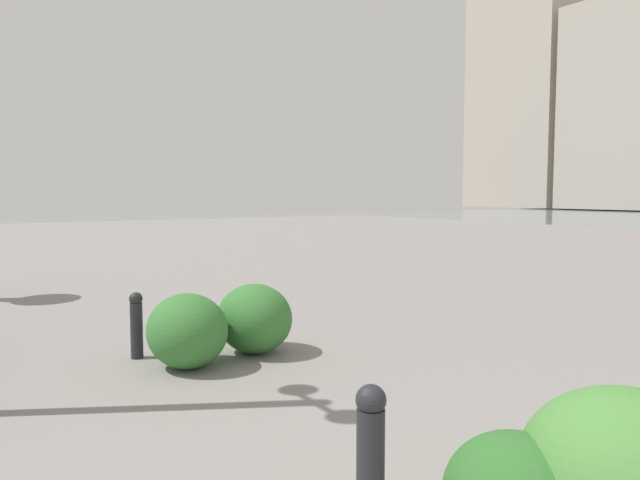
{
  "coord_description": "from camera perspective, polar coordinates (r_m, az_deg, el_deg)",
  "views": [
    {
      "loc": [
        0.04,
        1.08,
        1.62
      ],
      "look_at": [
        10.07,
        -5.51,
        0.67
      ],
      "focal_mm": 32.96,
      "sensor_mm": 36.0,
      "label": 1
    }
  ],
  "objects": [
    {
      "name": "shrub_wide",
      "position": [
        5.65,
        -12.76,
        -8.59
      ],
      "size": [
        0.82,
        0.74,
        0.7
      ],
      "color": "#387533",
      "rests_on": "ground"
    },
    {
      "name": "bollard_mid",
      "position": [
        6.09,
        -17.39,
        -7.76
      ],
      "size": [
        0.13,
        0.13,
        0.66
      ],
      "color": "#232328",
      "rests_on": "ground"
    },
    {
      "name": "building_highrise",
      "position": [
        81.86,
        20.67,
        17.15
      ],
      "size": [
        12.54,
        13.5,
        39.84
      ],
      "color": "#B2A899",
      "rests_on": "ground"
    },
    {
      "name": "shrub_tall",
      "position": [
        6.06,
        -6.38,
        -7.58
      ],
      "size": [
        0.83,
        0.75,
        0.7
      ],
      "color": "#387533",
      "rests_on": "ground"
    },
    {
      "name": "bollard_near",
      "position": [
        2.66,
        4.92,
        -21.95
      ],
      "size": [
        0.13,
        0.13,
        0.83
      ],
      "color": "#232328",
      "rests_on": "ground"
    }
  ]
}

